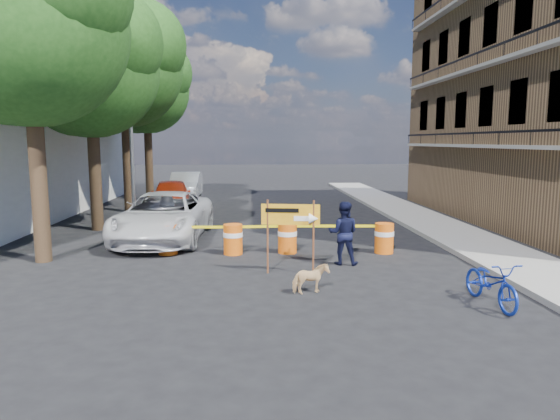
{
  "coord_description": "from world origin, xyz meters",
  "views": [
    {
      "loc": [
        -1.0,
        -12.0,
        3.34
      ],
      "look_at": [
        -0.13,
        2.72,
        1.3
      ],
      "focal_mm": 32.0,
      "sensor_mm": 36.0,
      "label": 1
    }
  ],
  "objects": [
    {
      "name": "bicycle",
      "position": [
        3.88,
        -2.41,
        0.92
      ],
      "size": [
        0.73,
        1.02,
        1.84
      ],
      "primitive_type": "imported",
      "rotation": [
        0.0,
        0.0,
        0.1
      ],
      "color": "#1632B4",
      "rests_on": "ground"
    },
    {
      "name": "suv_white",
      "position": [
        -3.93,
        4.83,
        0.81
      ],
      "size": [
        3.01,
        5.97,
        1.62
      ],
      "primitive_type": "imported",
      "rotation": [
        0.0,
        0.0,
        -0.06
      ],
      "color": "silver",
      "rests_on": "ground"
    },
    {
      "name": "sedan_silver",
      "position": [
        -4.8,
        17.44,
        0.77
      ],
      "size": [
        1.7,
        4.68,
        1.53
      ],
      "primitive_type": "imported",
      "rotation": [
        0.0,
        0.0,
        0.02
      ],
      "color": "silver",
      "rests_on": "ground"
    },
    {
      "name": "barrel_far_right",
      "position": [
        2.99,
        2.49,
        0.47
      ],
      "size": [
        0.58,
        0.58,
        0.9
      ],
      "color": "#E2550D",
      "rests_on": "ground"
    },
    {
      "name": "tree_mid_a",
      "position": [
        -6.74,
        7.0,
        6.01
      ],
      "size": [
        5.25,
        5.0,
        8.68
      ],
      "color": "#332316",
      "rests_on": "ground"
    },
    {
      "name": "sidewalk_east",
      "position": [
        6.2,
        6.0,
        0.07
      ],
      "size": [
        2.4,
        40.0,
        0.15
      ],
      "primitive_type": "cube",
      "color": "gray",
      "rests_on": "ground"
    },
    {
      "name": "dog",
      "position": [
        0.3,
        -1.4,
        0.34
      ],
      "size": [
        0.87,
        0.59,
        0.67
      ],
      "primitive_type": "imported",
      "rotation": [
        0.0,
        0.0,
        1.89
      ],
      "color": "#E8C085",
      "rests_on": "ground"
    },
    {
      "name": "pedestrian",
      "position": [
        1.51,
        1.2,
        0.86
      ],
      "size": [
        0.98,
        0.84,
        1.73
      ],
      "primitive_type": "imported",
      "rotation": [
        0.0,
        0.0,
        2.89
      ],
      "color": "black",
      "rests_on": "ground"
    },
    {
      "name": "barrel_mid_right",
      "position": [
        0.09,
        2.67,
        0.47
      ],
      "size": [
        0.58,
        0.58,
        0.9
      ],
      "color": "#E2550D",
      "rests_on": "ground"
    },
    {
      "name": "ground",
      "position": [
        0.0,
        0.0,
        0.0
      ],
      "size": [
        120.0,
        120.0,
        0.0
      ],
      "primitive_type": "plane",
      "color": "black",
      "rests_on": "ground"
    },
    {
      "name": "detour_sign",
      "position": [
        0.18,
        0.23,
        1.38
      ],
      "size": [
        1.46,
        0.4,
        1.89
      ],
      "rotation": [
        0.0,
        0.0,
        -0.16
      ],
      "color": "#592D19",
      "rests_on": "ground"
    },
    {
      "name": "tree_near",
      "position": [
        -6.73,
        2.0,
        6.36
      ],
      "size": [
        5.46,
        5.2,
        9.15
      ],
      "color": "#332316",
      "rests_on": "ground"
    },
    {
      "name": "barrel_far_left",
      "position": [
        -3.47,
        2.7,
        0.47
      ],
      "size": [
        0.58,
        0.58,
        0.9
      ],
      "color": "#E2550D",
      "rests_on": "ground"
    },
    {
      "name": "tree_far",
      "position": [
        -6.74,
        17.0,
        6.22
      ],
      "size": [
        5.04,
        4.8,
        8.84
      ],
      "color": "#332316",
      "rests_on": "ground"
    },
    {
      "name": "barrel_mid_left",
      "position": [
        -1.54,
        2.59,
        0.47
      ],
      "size": [
        0.58,
        0.58,
        0.9
      ],
      "color": "#E2550D",
      "rests_on": "ground"
    },
    {
      "name": "tree_mid_b",
      "position": [
        -6.73,
        12.0,
        6.71
      ],
      "size": [
        5.67,
        5.4,
        9.62
      ],
      "color": "#332316",
      "rests_on": "ground"
    },
    {
      "name": "sedan_red",
      "position": [
        -4.8,
        11.99,
        0.77
      ],
      "size": [
        2.36,
        4.69,
        1.53
      ],
      "primitive_type": "imported",
      "rotation": [
        0.0,
        0.0,
        0.13
      ],
      "color": "#99250C",
      "rests_on": "ground"
    },
    {
      "name": "streetlamp",
      "position": [
        -5.93,
        9.5,
        4.38
      ],
      "size": [
        1.25,
        0.18,
        8.0
      ],
      "color": "gray",
      "rests_on": "ground"
    }
  ]
}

